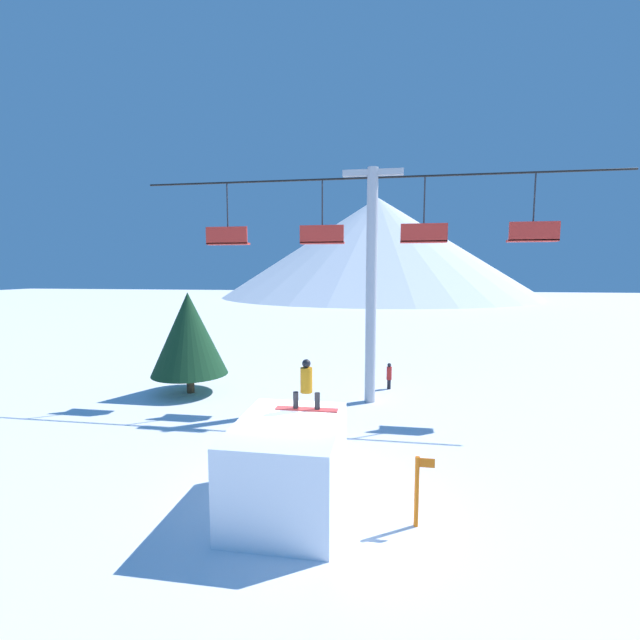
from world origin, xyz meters
name	(u,v)px	position (x,y,z in m)	size (l,w,h in m)	color
ground_plane	(287,488)	(0.00, 0.00, 0.00)	(220.00, 220.00, 0.00)	white
mountain_ridge	(377,247)	(0.00, 85.85, 10.68)	(67.42, 67.42, 21.36)	silver
snow_ramp	(288,466)	(0.26, -0.93, 1.03)	(2.36, 3.32, 2.06)	white
snowboarder	(306,386)	(0.51, 0.02, 2.67)	(1.54, 0.30, 1.26)	#B22D2D
chairlift	(372,265)	(1.77, 7.56, 5.70)	(19.06, 0.44, 9.54)	#B2B2B7
pine_tree_near	(189,334)	(-6.28, 7.66, 2.69)	(3.36, 3.36, 4.54)	#4C3823
trail_marker	(417,489)	(3.13, -1.15, 0.83)	(0.41, 0.10, 1.55)	orange
distant_skier	(389,375)	(2.57, 9.67, 0.67)	(0.24, 0.24, 1.23)	black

